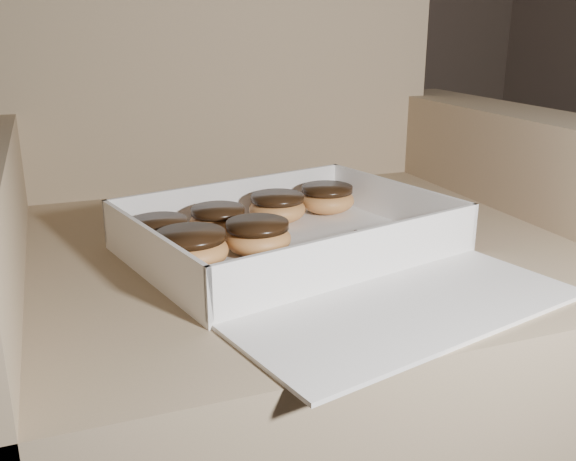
# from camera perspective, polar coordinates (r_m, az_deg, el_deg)

# --- Properties ---
(armchair) EXTENTS (0.97, 0.82, 1.01)m
(armchair) POSITION_cam_1_polar(r_m,az_deg,el_deg) (1.02, -0.95, -6.45)
(armchair) COLOR #887257
(armchair) RESTS_ON floor
(bakery_box) EXTENTS (0.49, 0.54, 0.07)m
(bakery_box) POSITION_cam_1_polar(r_m,az_deg,el_deg) (0.82, 1.84, -1.67)
(bakery_box) COLOR white
(bakery_box) RESTS_ON armchair
(donut_a) EXTENTS (0.08, 0.08, 0.04)m
(donut_a) POSITION_cam_1_polar(r_m,az_deg,el_deg) (0.94, -0.95, 2.06)
(donut_a) COLOR #E49750
(donut_a) RESTS_ON bakery_box
(donut_b) EXTENTS (0.09, 0.09, 0.05)m
(donut_b) POSITION_cam_1_polar(r_m,az_deg,el_deg) (0.77, -8.63, -1.61)
(donut_b) COLOR #E49750
(donut_b) RESTS_ON bakery_box
(donut_c) EXTENTS (0.08, 0.08, 0.04)m
(donut_c) POSITION_cam_1_polar(r_m,az_deg,el_deg) (0.99, 3.48, 2.87)
(donut_c) COLOR #E49750
(donut_c) RESTS_ON bakery_box
(donut_d) EXTENTS (0.09, 0.09, 0.04)m
(donut_d) POSITION_cam_1_polar(r_m,az_deg,el_deg) (0.81, -2.72, -0.53)
(donut_d) COLOR #E49750
(donut_d) RESTS_ON bakery_box
(donut_e) EXTENTS (0.08, 0.08, 0.04)m
(donut_e) POSITION_cam_1_polar(r_m,az_deg,el_deg) (0.85, -11.35, -0.19)
(donut_e) COLOR #E49750
(donut_e) RESTS_ON bakery_box
(donut_f) EXTENTS (0.08, 0.08, 0.04)m
(donut_f) POSITION_cam_1_polar(r_m,az_deg,el_deg) (0.89, -6.23, 0.91)
(donut_f) COLOR #E49750
(donut_f) RESTS_ON bakery_box
(crumb_a) EXTENTS (0.01, 0.01, 0.00)m
(crumb_a) POSITION_cam_1_polar(r_m,az_deg,el_deg) (0.82, -1.64, -1.97)
(crumb_a) COLOR black
(crumb_a) RESTS_ON bakery_box
(crumb_b) EXTENTS (0.01, 0.01, 0.00)m
(crumb_b) POSITION_cam_1_polar(r_m,az_deg,el_deg) (0.75, -3.33, -3.84)
(crumb_b) COLOR black
(crumb_b) RESTS_ON bakery_box
(crumb_c) EXTENTS (0.01, 0.01, 0.00)m
(crumb_c) POSITION_cam_1_polar(r_m,az_deg,el_deg) (0.90, 6.07, -0.07)
(crumb_c) COLOR black
(crumb_c) RESTS_ON bakery_box
(crumb_d) EXTENTS (0.01, 0.01, 0.00)m
(crumb_d) POSITION_cam_1_polar(r_m,az_deg,el_deg) (0.76, -4.72, -3.59)
(crumb_d) COLOR black
(crumb_d) RESTS_ON bakery_box
(crumb_e) EXTENTS (0.01, 0.01, 0.00)m
(crumb_e) POSITION_cam_1_polar(r_m,az_deg,el_deg) (0.92, 10.77, 0.03)
(crumb_e) COLOR black
(crumb_e) RESTS_ON bakery_box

